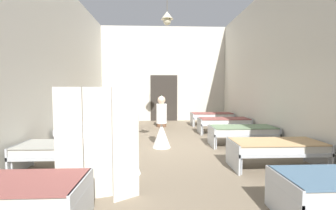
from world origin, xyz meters
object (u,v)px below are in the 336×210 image
at_px(bed_right_row_4, 212,116).
at_px(privacy_screen, 98,144).
at_px(bed_left_row_1, 67,150).
at_px(bed_right_row_2, 243,131).
at_px(bed_left_row_2, 93,132).
at_px(nurse_mid_aisle, 162,129).
at_px(bed_right_row_1, 276,147).
at_px(bed_left_row_4, 117,116).
at_px(bed_left_row_3, 108,122).
at_px(potted_plant, 161,109).
at_px(bed_left_row_0, 3,192).
at_px(bed_right_row_3, 224,122).
at_px(nurse_near_aisle, 127,148).

distance_m(bed_right_row_4, privacy_screen, 7.72).
relative_size(bed_left_row_1, bed_right_row_4, 1.00).
bearing_deg(bed_right_row_2, bed_left_row_2, 180.00).
xyz_separation_m(bed_left_row_2, nurse_mid_aisle, (1.95, -0.11, 0.09)).
bearing_deg(privacy_screen, bed_right_row_1, 4.19).
bearing_deg(privacy_screen, bed_left_row_4, 82.22).
bearing_deg(bed_left_row_3, privacy_screen, -79.29).
distance_m(bed_left_row_1, nurse_mid_aisle, 2.65).
xyz_separation_m(bed_left_row_1, privacy_screen, (0.95, -1.22, 0.41)).
xyz_separation_m(bed_left_row_3, nurse_mid_aisle, (1.95, -2.01, 0.09)).
bearing_deg(bed_right_row_1, bed_left_row_4, 127.33).
xyz_separation_m(bed_left_row_4, potted_plant, (2.00, -0.29, 0.35)).
relative_size(bed_left_row_0, bed_right_row_1, 1.00).
xyz_separation_m(bed_right_row_4, potted_plant, (-2.34, -0.29, 0.35)).
relative_size(bed_left_row_3, potted_plant, 1.33).
distance_m(nurse_mid_aisle, privacy_screen, 3.19).
xyz_separation_m(bed_right_row_2, bed_left_row_3, (-4.35, 1.90, 0.00)).
bearing_deg(bed_right_row_3, bed_left_row_2, -156.39).
xyz_separation_m(nurse_near_aisle, potted_plant, (0.75, 5.64, 0.26)).
height_order(nurse_near_aisle, potted_plant, nurse_near_aisle).
relative_size(bed_left_row_2, bed_right_row_3, 1.00).
height_order(bed_left_row_0, privacy_screen, privacy_screen).
bearing_deg(nurse_mid_aisle, potted_plant, 130.90).
xyz_separation_m(bed_right_row_2, nurse_mid_aisle, (-2.39, -0.11, 0.09)).
bearing_deg(nurse_mid_aisle, bed_left_row_3, 175.91).
relative_size(bed_left_row_1, potted_plant, 1.33).
xyz_separation_m(bed_right_row_4, privacy_screen, (-3.40, -6.92, 0.41)).
xyz_separation_m(bed_right_row_1, bed_left_row_2, (-4.35, 1.90, 0.00)).
relative_size(bed_left_row_4, nurse_mid_aisle, 1.28).
height_order(bed_left_row_3, bed_right_row_3, same).
distance_m(bed_left_row_0, bed_right_row_2, 5.77).
bearing_deg(nurse_near_aisle, potted_plant, 99.57).
height_order(bed_right_row_2, privacy_screen, privacy_screen).
bearing_deg(bed_right_row_3, nurse_near_aisle, -127.55).
xyz_separation_m(bed_right_row_1, nurse_near_aisle, (-3.09, -0.23, 0.09)).
bearing_deg(bed_right_row_1, nurse_mid_aisle, 143.19).
bearing_deg(bed_right_row_2, bed_left_row_1, -156.39).
bearing_deg(bed_left_row_4, bed_right_row_2, -41.16).
bearing_deg(bed_right_row_4, bed_right_row_2, -90.00).
distance_m(bed_left_row_3, bed_left_row_4, 1.90).
height_order(nurse_mid_aisle, privacy_screen, privacy_screen).
distance_m(bed_left_row_0, bed_left_row_3, 5.70).
xyz_separation_m(bed_right_row_3, privacy_screen, (-3.40, -5.02, 0.41)).
height_order(bed_right_row_1, privacy_screen, privacy_screen).
distance_m(bed_left_row_2, nurse_near_aisle, 2.47).
bearing_deg(bed_left_row_2, bed_left_row_3, 90.00).
bearing_deg(bed_left_row_1, nurse_mid_aisle, 42.53).
height_order(bed_left_row_0, bed_right_row_4, same).
distance_m(bed_right_row_1, bed_left_row_2, 4.74).
distance_m(bed_left_row_2, bed_right_row_4, 5.77).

